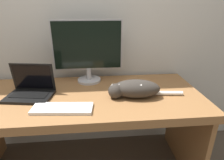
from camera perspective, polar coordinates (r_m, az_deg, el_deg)
wall_back at (r=1.71m, az=-9.23°, el=19.44°), size 6.40×0.06×2.60m
desk at (r=1.49m, az=-8.51°, el=-9.26°), size 1.79×0.74×0.74m
monitor at (r=1.57m, az=-7.41°, el=9.09°), size 0.57×0.20×0.52m
laptop at (r=1.49m, az=-23.57°, el=-2.83°), size 0.35×0.26×0.23m
external_keyboard at (r=1.25m, az=-14.88°, el=-8.36°), size 0.39×0.17×0.02m
cat at (r=1.35m, az=6.87°, el=-2.60°), size 0.55×0.20×0.13m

